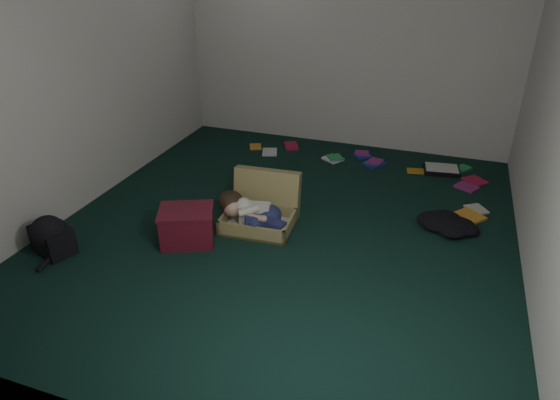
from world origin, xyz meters
The scene contains 11 objects.
floor centered at (0.00, 0.00, 0.00)m, with size 4.50×4.50×0.00m, color black.
wall_back centered at (0.00, 2.25, 1.30)m, with size 4.50×4.50×0.00m, color silver.
wall_front centered at (0.00, -2.25, 1.30)m, with size 4.50×4.50×0.00m, color silver.
wall_left centered at (-2.00, 0.00, 1.30)m, with size 4.50×4.50×0.00m, color silver.
suitcase centered at (-0.23, 0.01, 0.14)m, with size 0.67×0.65×0.46m.
person centered at (-0.27, -0.15, 0.18)m, with size 0.69×0.32×0.29m.
maroon_bin centered at (-0.72, -0.52, 0.16)m, with size 0.56×0.51×0.32m.
backpack centered at (-1.70, -1.03, 0.13)m, with size 0.43×0.34×0.26m, color black, non-canonical shape.
clothing_pile centered at (1.42, 0.48, 0.07)m, with size 0.43×0.36×0.14m, color black, non-canonical shape.
paper_tray centered at (1.28, 1.74, 0.03)m, with size 0.43×0.35×0.05m.
book_scatter centered at (0.63, 1.56, 0.01)m, with size 2.85×1.39×0.02m.
Camera 1 is at (1.26, -3.73, 2.34)m, focal length 32.00 mm.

